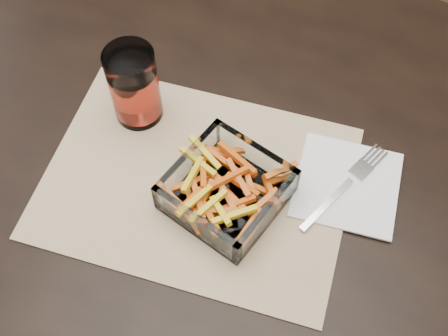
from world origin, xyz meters
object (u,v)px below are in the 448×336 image
at_px(glass_bowl, 227,191).
at_px(tumbler, 134,88).
at_px(dining_table, 199,154).
at_px(fork, 346,184).

distance_m(glass_bowl, tumbler, 0.21).
height_order(dining_table, fork, fork).
bearing_deg(glass_bowl, dining_table, 135.76).
bearing_deg(fork, glass_bowl, -128.74).
bearing_deg(dining_table, fork, -0.45).
xyz_separation_m(tumbler, fork, (0.35, 0.02, -0.06)).
bearing_deg(dining_table, glass_bowl, -44.24).
bearing_deg(tumbler, glass_bowl, -21.99).
distance_m(dining_table, tumbler, 0.18).
bearing_deg(fork, dining_table, -162.56).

